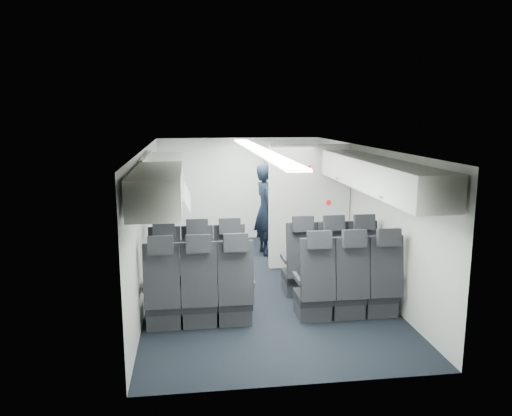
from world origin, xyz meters
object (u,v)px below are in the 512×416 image
object	(u,v)px
boarding_door	(158,209)
carry_on_bag	(167,173)
seat_row_front	(265,270)
galley_unit	(286,196)
seat_row_mid	(275,291)
flight_attendant	(266,210)

from	to	relation	value
boarding_door	carry_on_bag	distance (m)	2.04
seat_row_front	boarding_door	distance (m)	2.71
seat_row_front	boarding_door	bearing A→B (deg)	128.16
boarding_door	galley_unit	bearing A→B (deg)	24.28
seat_row_front	boarding_door	size ratio (longest dim) A/B	1.79
boarding_door	seat_row_mid	bearing A→B (deg)	-61.23
seat_row_front	flight_attendant	xyz separation A→B (m)	(0.36, 2.24, 0.46)
seat_row_mid	galley_unit	size ratio (longest dim) A/B	1.75
galley_unit	carry_on_bag	size ratio (longest dim) A/B	4.76
seat_row_mid	boarding_door	distance (m)	3.45
boarding_door	carry_on_bag	xyz separation A→B (m)	(0.26, -1.82, 0.87)
boarding_door	carry_on_bag	size ratio (longest dim) A/B	4.66
galley_unit	flight_attendant	xyz separation A→B (m)	(-0.59, -1.01, -0.09)
seat_row_front	carry_on_bag	bearing A→B (deg)	169.16
flight_attendant	carry_on_bag	size ratio (longest dim) A/B	4.33
flight_attendant	seat_row_front	bearing A→B (deg)	161.42
seat_row_front	seat_row_mid	distance (m)	0.90
seat_row_mid	carry_on_bag	bearing A→B (deg)	139.81
flight_attendant	boarding_door	bearing A→B (deg)	85.02
boarding_door	seat_row_front	bearing A→B (deg)	-51.84
seat_row_mid	flight_attendant	world-z (taller)	flight_attendant
seat_row_mid	carry_on_bag	size ratio (longest dim) A/B	8.35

